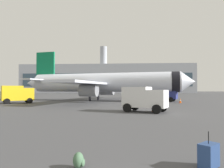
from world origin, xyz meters
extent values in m
cylinder|color=silver|center=(-4.67, 39.57, 3.70)|extent=(30.14, 9.89, 3.80)
cone|color=silver|center=(11.19, 36.24, 3.70)|extent=(3.09, 4.03, 3.61)
cone|color=silver|center=(-20.91, 42.98, 3.70)|extent=(3.84, 4.01, 3.42)
cylinder|color=black|center=(9.04, 36.69, 3.70)|extent=(2.17, 4.08, 3.88)
cube|color=silver|center=(-4.00, 47.60, 3.40)|extent=(7.99, 16.65, 0.36)
cube|color=silver|center=(-7.29, 31.95, 3.40)|extent=(7.99, 16.65, 0.36)
cylinder|color=gray|center=(-4.51, 45.16, 2.10)|extent=(3.58, 2.81, 2.20)
cylinder|color=gray|center=(-6.78, 34.39, 2.10)|extent=(3.58, 2.81, 2.20)
cube|color=#0C7247|center=(-17.88, 42.35, 7.30)|extent=(4.38, 1.26, 6.40)
cube|color=silver|center=(-17.71, 45.58, 4.30)|extent=(3.78, 6.41, 0.24)
cube|color=silver|center=(-19.02, 39.32, 4.30)|extent=(3.78, 6.41, 0.24)
cylinder|color=black|center=(7.08, 37.10, 0.90)|extent=(0.36, 0.36, 1.80)
cylinder|color=black|center=(-6.13, 42.33, 0.90)|extent=(0.44, 0.44, 1.80)
cylinder|color=black|center=(-7.12, 37.63, 0.90)|extent=(0.44, 0.44, 1.80)
cube|color=yellow|center=(-16.66, 31.73, 1.52)|extent=(2.65, 2.77, 2.04)
cube|color=#1E232D|center=(-16.09, 32.15, 2.00)|extent=(1.22, 1.65, 0.84)
cube|color=yellow|center=(-18.61, 30.33, 1.70)|extent=(3.82, 3.61, 2.40)
cylinder|color=black|center=(-17.24, 32.73, 0.45)|extent=(0.86, 0.70, 0.90)
cylinder|color=black|center=(-15.90, 30.87, 0.45)|extent=(0.86, 0.70, 0.90)
cylinder|color=black|center=(-19.97, 30.77, 0.45)|extent=(0.86, 0.70, 0.90)
cylinder|color=black|center=(-18.62, 28.90, 0.45)|extent=(0.86, 0.70, 0.90)
cube|color=navy|center=(8.52, 37.23, 1.64)|extent=(2.47, 2.86, 2.29)
cube|color=#1E232D|center=(9.18, 36.96, 2.18)|extent=(0.89, 2.03, 0.95)
cube|color=navy|center=(5.74, 38.37, 1.85)|extent=(4.91, 3.86, 2.70)
cylinder|color=black|center=(8.94, 38.41, 0.45)|extent=(0.92, 0.55, 0.90)
cylinder|color=black|center=(7.99, 36.10, 0.45)|extent=(0.92, 0.55, 0.90)
cylinder|color=black|center=(5.05, 40.01, 0.45)|extent=(0.92, 0.55, 0.90)
cylinder|color=black|center=(4.10, 37.70, 0.45)|extent=(0.92, 0.55, 0.90)
cube|color=white|center=(3.03, 18.73, 1.39)|extent=(2.44, 2.56, 1.78)
cube|color=#1E232D|center=(3.71, 18.41, 1.81)|extent=(0.83, 1.67, 0.74)
cube|color=white|center=(1.04, 19.65, 1.55)|extent=(3.24, 2.93, 2.10)
cylinder|color=black|center=(3.67, 19.58, 0.45)|extent=(0.91, 0.58, 0.90)
cylinder|color=black|center=(2.79, 17.68, 0.45)|extent=(0.91, 0.58, 0.90)
cylinder|color=black|center=(0.88, 20.88, 0.45)|extent=(0.91, 0.58, 0.90)
cylinder|color=black|center=(0.00, 18.98, 0.45)|extent=(0.91, 0.58, 0.90)
cube|color=#F2590C|center=(2.84, 20.06, 0.02)|extent=(0.44, 0.44, 0.04)
cone|color=#F2590C|center=(2.84, 20.06, 0.38)|extent=(0.36, 0.36, 0.69)
cylinder|color=white|center=(2.84, 20.06, 0.42)|extent=(0.23, 0.23, 0.10)
cube|color=#F2590C|center=(8.96, 33.23, 0.02)|extent=(0.44, 0.44, 0.04)
cone|color=#F2590C|center=(8.96, 33.23, 0.43)|extent=(0.36, 0.36, 0.77)
cylinder|color=white|center=(8.96, 33.23, 0.46)|extent=(0.23, 0.23, 0.10)
cube|color=navy|center=(2.38, 4.12, 0.39)|extent=(0.74, 0.73, 0.70)
cylinder|color=black|center=(2.38, 4.12, 0.92)|extent=(0.02, 0.02, 0.36)
cylinder|color=black|center=(2.54, 4.28, 0.04)|extent=(0.08, 0.08, 0.08)
ellipsoid|color=#476B4C|center=(-1.53, 3.86, 0.24)|extent=(0.32, 0.40, 0.48)
ellipsoid|color=#476B4C|center=(-1.39, 3.86, 0.17)|extent=(0.12, 0.28, 0.24)
cube|color=#9EA3AD|center=(-12.37, 129.09, 8.67)|extent=(105.70, 19.25, 17.34)
cube|color=#334756|center=(-12.37, 119.41, 7.80)|extent=(100.41, 0.10, 7.80)
cylinder|color=#9EA3AD|center=(-14.47, 129.09, 23.34)|extent=(4.40, 4.40, 12.00)
camera|label=1|loc=(-0.09, -2.35, 2.38)|focal=33.38mm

